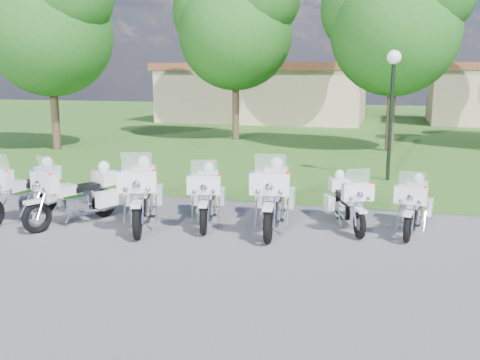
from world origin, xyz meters
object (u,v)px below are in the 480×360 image
(motorcycle_1, at_px, (77,194))
(motorcycle_5, at_px, (347,201))
(motorcycle_2, at_px, (141,193))
(motorcycle_3, at_px, (207,194))
(motorcycle_4, at_px, (273,195))
(motorcycle_6, at_px, (414,204))
(lamp_post, at_px, (393,83))
(motorcycle_0, at_px, (25,189))

(motorcycle_1, relative_size, motorcycle_5, 1.13)
(motorcycle_2, distance_m, motorcycle_3, 1.46)
(motorcycle_2, relative_size, motorcycle_4, 0.95)
(motorcycle_6, height_order, lamp_post, lamp_post)
(motorcycle_0, relative_size, motorcycle_6, 1.16)
(motorcycle_1, height_order, motorcycle_6, motorcycle_1)
(motorcycle_2, relative_size, motorcycle_3, 1.10)
(motorcycle_2, bearing_deg, motorcycle_4, 169.57)
(motorcycle_3, bearing_deg, motorcycle_6, 171.84)
(motorcycle_1, bearing_deg, motorcycle_4, -146.36)
(motorcycle_3, bearing_deg, motorcycle_4, 162.73)
(motorcycle_5, bearing_deg, motorcycle_6, 160.16)
(motorcycle_0, bearing_deg, motorcycle_6, -164.49)
(motorcycle_4, bearing_deg, motorcycle_6, -175.51)
(motorcycle_0, distance_m, lamp_post, 11.06)
(motorcycle_2, bearing_deg, motorcycle_1, -11.48)
(motorcycle_0, xyz_separation_m, lamp_post, (8.18, 7.05, 2.40))
(motorcycle_0, height_order, motorcycle_2, motorcycle_2)
(motorcycle_0, bearing_deg, motorcycle_3, -162.78)
(motorcycle_3, bearing_deg, motorcycle_5, 174.18)
(motorcycle_3, height_order, lamp_post, lamp_post)
(motorcycle_1, relative_size, motorcycle_2, 0.91)
(motorcycle_4, bearing_deg, motorcycle_1, 3.04)
(motorcycle_4, xyz_separation_m, motorcycle_5, (1.55, 0.57, -0.15))
(motorcycle_5, height_order, lamp_post, lamp_post)
(motorcycle_6, bearing_deg, motorcycle_2, 19.56)
(motorcycle_0, bearing_deg, motorcycle_5, -163.20)
(motorcycle_2, xyz_separation_m, motorcycle_3, (1.33, 0.60, -0.09))
(motorcycle_3, relative_size, motorcycle_6, 1.09)
(motorcycle_0, bearing_deg, motorcycle_2, -169.68)
(motorcycle_5, bearing_deg, motorcycle_4, -1.47)
(motorcycle_0, relative_size, motorcycle_1, 1.07)
(motorcycle_3, relative_size, motorcycle_5, 1.14)
(motorcycle_4, distance_m, motorcycle_6, 3.02)
(motorcycle_4, xyz_separation_m, lamp_post, (2.40, 6.34, 2.34))
(motorcycle_0, xyz_separation_m, motorcycle_2, (2.90, 0.17, 0.05))
(motorcycle_5, height_order, motorcycle_6, motorcycle_5)
(lamp_post, bearing_deg, motorcycle_2, -127.54)
(motorcycle_4, distance_m, motorcycle_5, 1.66)
(motorcycle_1, relative_size, motorcycle_3, 1.00)
(motorcycle_3, xyz_separation_m, motorcycle_5, (3.11, 0.51, -0.06))
(lamp_post, bearing_deg, motorcycle_4, -110.70)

